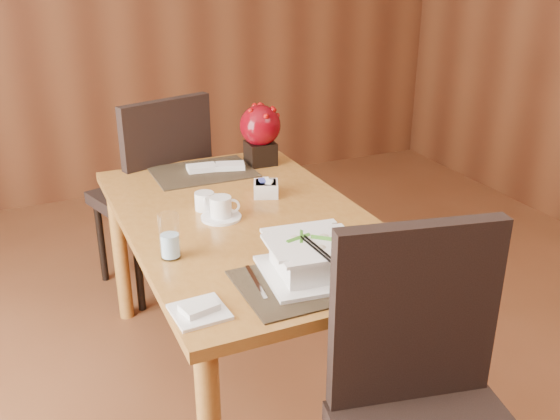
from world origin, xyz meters
name	(u,v)px	position (x,y,z in m)	size (l,w,h in m)	color
dining_table	(247,239)	(0.00, 0.60, 0.65)	(0.90, 1.50, 0.75)	#B17431
placemat_near	(311,281)	(0.00, 0.05, 0.75)	(0.45, 0.33, 0.01)	black
placemat_far	(203,172)	(0.00, 1.15, 0.75)	(0.45, 0.33, 0.01)	black
soup_setting	(312,258)	(0.02, 0.09, 0.81)	(0.33, 0.33, 0.12)	white
coffee_cup	(221,209)	(-0.10, 0.62, 0.79)	(0.15, 0.15, 0.09)	white
water_glass	(170,236)	(-0.35, 0.39, 0.83)	(0.07, 0.07, 0.16)	white
creamer_jug	(204,201)	(-0.13, 0.73, 0.79)	(0.10, 0.10, 0.07)	white
sugar_caddy	(266,189)	(0.15, 0.77, 0.78)	(0.10, 0.10, 0.06)	white
berry_decor	(260,131)	(0.29, 1.16, 0.91)	(0.19, 0.19, 0.28)	black
napkins_far	(218,167)	(0.07, 1.15, 0.77)	(0.26, 0.09, 0.02)	white
bread_plate	(199,312)	(-0.37, 0.02, 0.76)	(0.15, 0.15, 0.01)	white
near_chair	(429,403)	(0.12, -0.42, 0.60)	(0.58, 0.59, 1.06)	black
far_chair	(157,185)	(-0.14, 1.48, 0.59)	(0.61, 0.61, 1.05)	black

